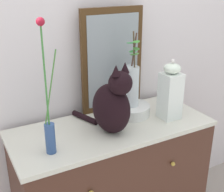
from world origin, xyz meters
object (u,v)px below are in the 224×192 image
object	(u,v)px
sideboard	(112,187)
jar_lidded_porcelain	(170,92)
cat_sitting	(112,105)
bowl_porcelain	(131,110)
mirror_leaning	(112,60)
vase_glass_clear	(131,84)
vase_slim_green	(49,122)

from	to	relation	value
sideboard	jar_lidded_porcelain	size ratio (longest dim) A/B	3.18
cat_sitting	bowl_porcelain	xyz separation A→B (m)	(0.20, 0.14, -0.13)
bowl_porcelain	mirror_leaning	bearing A→B (deg)	108.81
sideboard	mirror_leaning	distance (m)	0.77
sideboard	bowl_porcelain	bearing A→B (deg)	24.69
sideboard	jar_lidded_porcelain	xyz separation A→B (m)	(0.35, -0.06, 0.58)
bowl_porcelain	sideboard	bearing A→B (deg)	-155.31
vase_glass_clear	jar_lidded_porcelain	bearing A→B (deg)	-38.90
mirror_leaning	vase_glass_clear	distance (m)	0.19
cat_sitting	bowl_porcelain	size ratio (longest dim) A/B	1.84
vase_glass_clear	vase_slim_green	bearing A→B (deg)	-162.34
mirror_leaning	bowl_porcelain	size ratio (longest dim) A/B	2.68
sideboard	bowl_porcelain	world-z (taller)	bowl_porcelain
vase_glass_clear	jar_lidded_porcelain	xyz separation A→B (m)	(0.18, -0.14, -0.03)
jar_lidded_porcelain	bowl_porcelain	bearing A→B (deg)	141.10
mirror_leaning	bowl_porcelain	distance (m)	0.31
bowl_porcelain	cat_sitting	bearing A→B (deg)	-145.40
cat_sitting	sideboard	bearing A→B (deg)	61.81
vase_glass_clear	mirror_leaning	bearing A→B (deg)	108.96
sideboard	vase_slim_green	bearing A→B (deg)	-165.56
cat_sitting	bowl_porcelain	bearing A→B (deg)	34.60
bowl_porcelain	vase_slim_green	bearing A→B (deg)	-162.28
mirror_leaning	cat_sitting	world-z (taller)	mirror_leaning
sideboard	cat_sitting	bearing A→B (deg)	-118.19
sideboard	jar_lidded_porcelain	bearing A→B (deg)	-10.59
bowl_porcelain	vase_glass_clear	size ratio (longest dim) A/B	0.52
mirror_leaning	jar_lidded_porcelain	bearing A→B (deg)	-51.52
mirror_leaning	bowl_porcelain	bearing A→B (deg)	-71.19
sideboard	cat_sitting	distance (m)	0.58
mirror_leaning	bowl_porcelain	xyz separation A→B (m)	(0.05, -0.14, -0.28)
vase_slim_green	bowl_porcelain	xyz separation A→B (m)	(0.55, 0.18, -0.13)
sideboard	vase_slim_green	size ratio (longest dim) A/B	1.79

